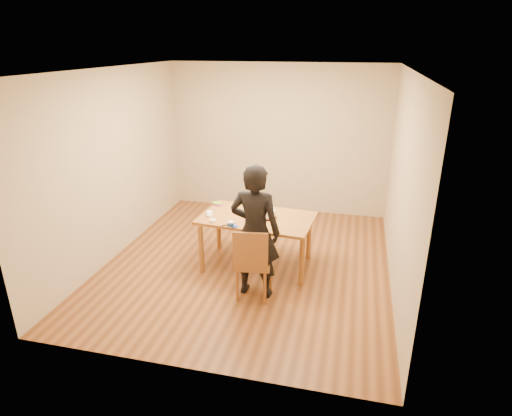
% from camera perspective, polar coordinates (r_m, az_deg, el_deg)
% --- Properties ---
extents(room_shell, '(4.00, 4.50, 2.70)m').
position_cam_1_polar(room_shell, '(6.11, -0.39, 5.43)').
color(room_shell, brown).
rests_on(room_shell, ground).
extents(dining_table, '(1.63, 1.06, 0.04)m').
position_cam_1_polar(dining_table, '(5.94, 0.11, -1.36)').
color(dining_table, brown).
rests_on(dining_table, floor).
extents(dining_chair, '(0.46, 0.46, 0.04)m').
position_cam_1_polar(dining_chair, '(5.35, -0.24, -7.38)').
color(dining_chair, brown).
rests_on(dining_chair, floor).
extents(cake_plate, '(0.26, 0.26, 0.02)m').
position_cam_1_polar(cake_plate, '(5.91, 1.42, -1.18)').
color(cake_plate, '#AE110B').
rests_on(cake_plate, dining_table).
extents(cake, '(0.24, 0.24, 0.08)m').
position_cam_1_polar(cake, '(5.89, 1.43, -0.75)').
color(cake, white).
rests_on(cake, cake_plate).
extents(frosting_dome, '(0.23, 0.23, 0.03)m').
position_cam_1_polar(frosting_dome, '(5.87, 1.43, -0.29)').
color(frosting_dome, white).
rests_on(frosting_dome, cake).
extents(frosting_tub, '(0.08, 0.08, 0.07)m').
position_cam_1_polar(frosting_tub, '(5.62, -3.39, -2.16)').
color(frosting_tub, white).
rests_on(frosting_tub, dining_table).
extents(frosting_lid, '(0.10, 0.10, 0.01)m').
position_cam_1_polar(frosting_lid, '(5.63, -2.95, -2.43)').
color(frosting_lid, '#182FA1').
rests_on(frosting_lid, dining_table).
extents(frosting_dollop, '(0.04, 0.04, 0.02)m').
position_cam_1_polar(frosting_dollop, '(5.63, -2.95, -2.31)').
color(frosting_dollop, white).
rests_on(frosting_dollop, frosting_lid).
extents(ramekin_green, '(0.08, 0.08, 0.04)m').
position_cam_1_polar(ramekin_green, '(5.78, -5.78, -1.72)').
color(ramekin_green, white).
rests_on(ramekin_green, dining_table).
extents(ramekin_yellow, '(0.09, 0.09, 0.04)m').
position_cam_1_polar(ramekin_yellow, '(6.04, -6.23, -0.68)').
color(ramekin_yellow, white).
rests_on(ramekin_yellow, dining_table).
extents(ramekin_multi, '(0.07, 0.07, 0.04)m').
position_cam_1_polar(ramekin_multi, '(5.97, -6.27, -1.01)').
color(ramekin_multi, white).
rests_on(ramekin_multi, dining_table).
extents(candy_box_pink, '(0.15, 0.11, 0.02)m').
position_cam_1_polar(candy_box_pink, '(6.38, -5.19, 0.45)').
color(candy_box_pink, '#C52E78').
rests_on(candy_box_pink, dining_table).
extents(candy_box_green, '(0.14, 0.09, 0.02)m').
position_cam_1_polar(candy_box_green, '(6.37, -5.22, 0.64)').
color(candy_box_green, green).
rests_on(candy_box_green, candy_box_pink).
extents(spatula, '(0.13, 0.12, 0.01)m').
position_cam_1_polar(spatula, '(5.68, -3.85, -2.25)').
color(spatula, black).
rests_on(spatula, dining_table).
extents(person, '(0.65, 0.45, 1.72)m').
position_cam_1_polar(person, '(5.21, -0.13, -3.19)').
color(person, black).
rests_on(person, floor).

